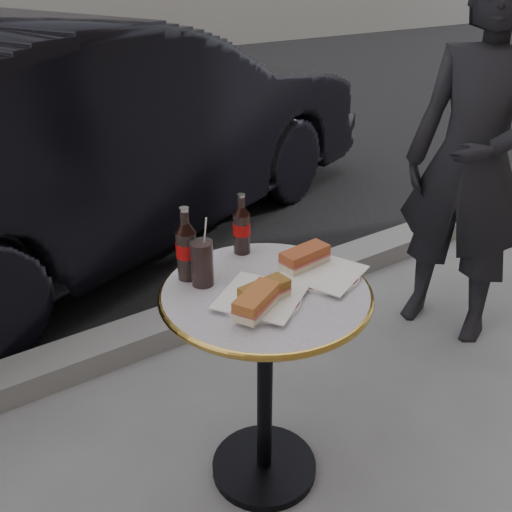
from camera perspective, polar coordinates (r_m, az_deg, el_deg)
ground at (r=2.12m, az=0.81°, el=-20.51°), size 80.00×80.00×0.00m
curb at (r=2.69m, az=-10.34°, el=-7.53°), size 40.00×0.20×0.12m
bistro_table at (r=1.87m, az=0.89°, el=-13.02°), size 0.62×0.62×0.73m
plate_left at (r=1.59m, az=0.47°, el=-4.36°), size 0.30×0.30×0.01m
plate_right at (r=1.73m, az=6.72°, el=-1.81°), size 0.27×0.27×0.01m
sandwich_left_a at (r=1.52m, az=0.08°, el=-4.65°), size 0.17×0.14×0.05m
sandwich_left_b at (r=1.56m, az=0.86°, el=-3.71°), size 0.15×0.08×0.05m
sandwich_right at (r=1.74m, az=4.89°, el=-0.21°), size 0.16×0.09×0.05m
cola_bottle_left at (r=1.67m, az=-6.99°, el=1.25°), size 0.08×0.08×0.23m
cola_bottle_right at (r=1.81m, az=-1.45°, el=3.25°), size 0.07×0.07×0.20m
cola_glass at (r=1.65m, az=-5.42°, el=-0.70°), size 0.09×0.09×0.14m
parked_car at (r=3.53m, az=-15.56°, el=11.64°), size 2.72×4.25×1.32m
pedestrian at (r=2.61m, az=20.88°, el=8.52°), size 0.56×0.68×1.60m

